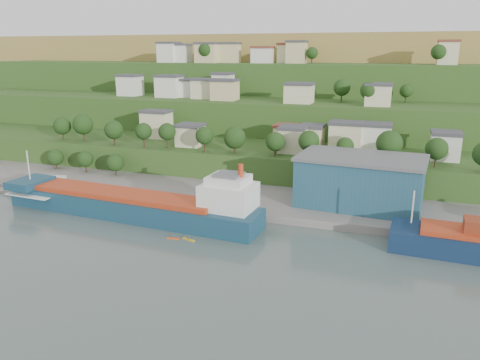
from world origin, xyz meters
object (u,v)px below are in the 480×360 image
at_px(warehouse, 360,181).
at_px(kayak_orange, 173,238).
at_px(cargo_ship_near, 138,206).
at_px(caravan, 55,181).

bearing_deg(warehouse, kayak_orange, -134.52).
bearing_deg(kayak_orange, cargo_ship_near, 139.96).
height_order(cargo_ship_near, warehouse, cargo_ship_near).
relative_size(warehouse, kayak_orange, 10.88).
distance_m(warehouse, kayak_orange, 49.45).
relative_size(cargo_ship_near, caravan, 10.85).
relative_size(warehouse, caravan, 5.08).
xyz_separation_m(warehouse, caravan, (-87.85, -8.94, -5.74)).
height_order(caravan, kayak_orange, caravan).
height_order(cargo_ship_near, kayak_orange, cargo_ship_near).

